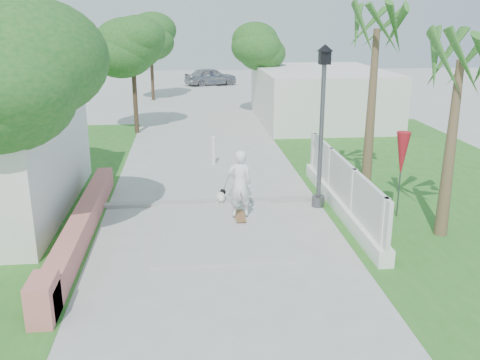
{
  "coord_description": "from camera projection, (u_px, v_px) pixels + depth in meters",
  "views": [
    {
      "loc": [
        -0.71,
        -8.38,
        5.14
      ],
      "look_at": [
        0.6,
        4.66,
        1.1
      ],
      "focal_mm": 40.0,
      "sensor_mm": 36.0,
      "label": 1
    }
  ],
  "objects": [
    {
      "name": "tree_path_far",
      "position": [
        151.0,
        38.0,
        32.86
      ],
      "size": [
        3.2,
        3.2,
        5.17
      ],
      "color": "#4C3826",
      "rests_on": "ground"
    },
    {
      "name": "parked_car",
      "position": [
        211.0,
        77.0,
        40.84
      ],
      "size": [
        4.28,
        3.04,
        1.35
      ],
      "primitive_type": "imported",
      "rotation": [
        0.0,
        0.0,
        1.98
      ],
      "color": "#979B9E",
      "rests_on": "ground"
    },
    {
      "name": "bollard",
      "position": [
        214.0,
        150.0,
        18.91
      ],
      "size": [
        0.14,
        0.14,
        1.09
      ],
      "color": "white",
      "rests_on": "ground"
    },
    {
      "name": "curb",
      "position": [
        214.0,
        202.0,
        15.24
      ],
      "size": [
        6.5,
        0.25,
        0.1
      ],
      "primitive_type": "cube",
      "color": "#999993",
      "rests_on": "ground"
    },
    {
      "name": "pink_wall",
      "position": [
        79.0,
        231.0,
        12.52
      ],
      "size": [
        0.45,
        8.2,
        0.8
      ],
      "color": "#D4706C",
      "rests_on": "ground"
    },
    {
      "name": "path_strip",
      "position": [
        200.0,
        115.0,
        28.56
      ],
      "size": [
        3.2,
        36.0,
        0.06
      ],
      "primitive_type": "cube",
      "color": "#B7B7B2",
      "rests_on": "ground"
    },
    {
      "name": "grass_right",
      "position": [
        420.0,
        176.0,
        17.83
      ],
      "size": [
        8.0,
        20.0,
        0.01
      ],
      "primitive_type": "cube",
      "color": "#2C6A21",
      "rests_on": "ground"
    },
    {
      "name": "ground",
      "position": [
        232.0,
        316.0,
        9.55
      ],
      "size": [
        90.0,
        90.0,
        0.0
      ],
      "primitive_type": "plane",
      "color": "#B7B7B2",
      "rests_on": "ground"
    },
    {
      "name": "tree_path_left",
      "position": [
        133.0,
        47.0,
        23.34
      ],
      "size": [
        3.4,
        3.4,
        5.23
      ],
      "color": "#4C3826",
      "rests_on": "ground"
    },
    {
      "name": "palm_near",
      "position": [
        460.0,
        71.0,
        11.95
      ],
      "size": [
        1.8,
        1.8,
        4.7
      ],
      "color": "brown",
      "rests_on": "ground"
    },
    {
      "name": "lattice_fence",
      "position": [
        341.0,
        193.0,
        14.47
      ],
      "size": [
        0.35,
        7.0,
        1.5
      ],
      "color": "white",
      "rests_on": "ground"
    },
    {
      "name": "patio_umbrella",
      "position": [
        402.0,
        155.0,
        13.79
      ],
      "size": [
        0.36,
        0.36,
        2.3
      ],
      "color": "#59595E",
      "rests_on": "ground"
    },
    {
      "name": "building_right",
      "position": [
        320.0,
        95.0,
        26.86
      ],
      "size": [
        6.0,
        8.0,
        2.6
      ],
      "primitive_type": "cube",
      "color": "silver",
      "rests_on": "ground"
    },
    {
      "name": "skateboarder",
      "position": [
        235.0,
        184.0,
        14.03
      ],
      "size": [
        0.75,
        1.92,
        1.87
      ],
      "rotation": [
        0.0,
        0.0,
        3.21
      ],
      "color": "brown",
      "rests_on": "ground"
    },
    {
      "name": "tree_path_right",
      "position": [
        260.0,
        49.0,
        27.83
      ],
      "size": [
        3.0,
        3.0,
        4.79
      ],
      "color": "#4C3826",
      "rests_on": "ground"
    },
    {
      "name": "dog",
      "position": [
        221.0,
        196.0,
        15.21
      ],
      "size": [
        0.4,
        0.56,
        0.4
      ],
      "rotation": [
        0.0,
        0.0,
        -0.37
      ],
      "color": "white",
      "rests_on": "ground"
    },
    {
      "name": "tree_left_mid",
      "position": [
        26.0,
        73.0,
        16.06
      ],
      "size": [
        3.2,
        3.2,
        4.85
      ],
      "color": "#4C3826",
      "rests_on": "ground"
    },
    {
      "name": "palm_far",
      "position": [
        376.0,
        40.0,
        14.85
      ],
      "size": [
        1.8,
        1.8,
        5.3
      ],
      "color": "brown",
      "rests_on": "ground"
    },
    {
      "name": "street_lamp",
      "position": [
        322.0,
        121.0,
        14.34
      ],
      "size": [
        0.44,
        0.44,
        4.44
      ],
      "color": "#59595E",
      "rests_on": "ground"
    }
  ]
}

